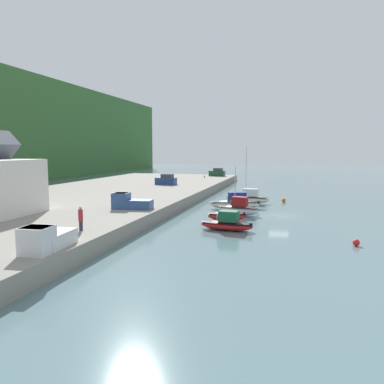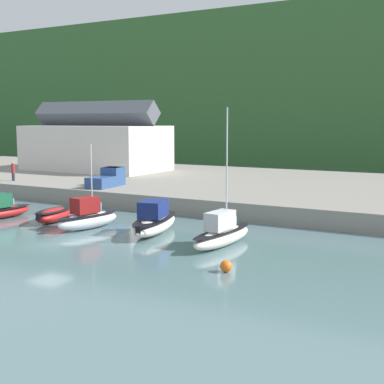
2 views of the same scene
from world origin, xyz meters
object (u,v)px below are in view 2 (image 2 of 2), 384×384
object	(u,v)px
moored_boat_2	(88,217)
mooring_buoy_0	(226,266)
moored_boat_4	(222,233)
person_on_quay	(13,171)
moored_boat_3	(155,221)
moored_boat_0	(0,209)
pickup_truck_0	(108,178)
moored_boat_1	(53,215)

from	to	relation	value
moored_boat_2	mooring_buoy_0	xyz separation A→B (m)	(14.37, -5.52, -0.57)
moored_boat_4	person_on_quay	world-z (taller)	moored_boat_4
moored_boat_3	mooring_buoy_0	xyz separation A→B (m)	(9.05, -6.73, -0.56)
moored_boat_0	pickup_truck_0	world-z (taller)	pickup_truck_0
moored_boat_3	mooring_buoy_0	size ratio (longest dim) A/B	11.65
moored_boat_1	mooring_buoy_0	xyz separation A→B (m)	(18.64, -6.32, -0.27)
moored_boat_1	person_on_quay	distance (m)	18.87
person_on_quay	moored_boat_3	bearing A→B (deg)	-21.21
moored_boat_1	mooring_buoy_0	bearing A→B (deg)	-30.92
moored_boat_1	moored_boat_4	distance (m)	15.79
moored_boat_0	moored_boat_3	size ratio (longest dim) A/B	0.77
moored_boat_2	pickup_truck_0	xyz separation A→B (m)	(-7.51, 12.15, 1.45)
moored_boat_3	moored_boat_4	world-z (taller)	moored_boat_4
mooring_buoy_0	pickup_truck_0	bearing A→B (deg)	141.07
moored_boat_0	pickup_truck_0	size ratio (longest dim) A/B	1.22
moored_boat_2	pickup_truck_0	size ratio (longest dim) A/B	1.31
moored_boat_1	moored_boat_2	xyz separation A→B (m)	(4.27, -0.80, 0.30)
person_on_quay	mooring_buoy_0	distance (m)	38.21
mooring_buoy_0	moored_boat_1	bearing A→B (deg)	161.28
moored_boat_4	mooring_buoy_0	world-z (taller)	moored_boat_4
moored_boat_0	pickup_truck_0	distance (m)	12.54
mooring_buoy_0	moored_boat_2	bearing A→B (deg)	158.99
moored_boat_4	mooring_buoy_0	size ratio (longest dim) A/B	13.60
person_on_quay	moored_boat_4	bearing A→B (deg)	-19.52
moored_boat_2	mooring_buoy_0	bearing A→B (deg)	-10.46
moored_boat_2	moored_boat_4	size ratio (longest dim) A/B	0.71
moored_boat_0	person_on_quay	size ratio (longest dim) A/B	2.79
moored_boat_0	moored_boat_4	bearing A→B (deg)	6.25
moored_boat_2	moored_boat_4	distance (m)	11.49
moored_boat_3	person_on_quay	bearing A→B (deg)	144.26
moored_boat_1	moored_boat_4	world-z (taller)	moored_boat_4
moored_boat_2	moored_boat_3	world-z (taller)	moored_boat_2
pickup_truck_0	mooring_buoy_0	world-z (taller)	pickup_truck_0
moored_boat_0	person_on_quay	distance (m)	15.46
person_on_quay	mooring_buoy_0	size ratio (longest dim) A/B	3.20
moored_boat_3	pickup_truck_0	xyz separation A→B (m)	(-12.82, 10.94, 1.46)
moored_boat_3	moored_boat_4	bearing A→B (deg)	-26.77
moored_boat_0	moored_boat_4	size ratio (longest dim) A/B	0.66
moored_boat_4	moored_boat_2	bearing A→B (deg)	-175.97
moored_boat_4	pickup_truck_0	world-z (taller)	moored_boat_4
moored_boat_2	person_on_quay	xyz separation A→B (m)	(-19.99, 11.03, 1.73)
moored_boat_1	person_on_quay	world-z (taller)	person_on_quay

